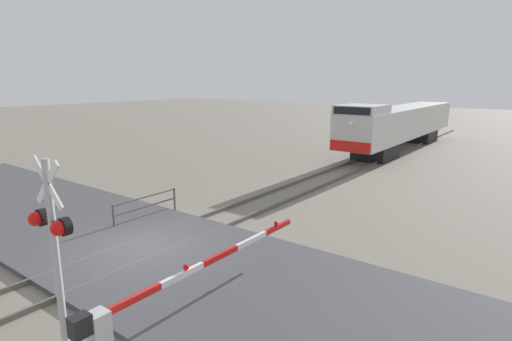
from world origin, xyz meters
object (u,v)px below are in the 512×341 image
(crossing_signal, at_px, (52,237))
(guard_railing, at_px, (146,204))
(locomotive, at_px, (400,124))
(crossing_gate, at_px, (147,303))

(crossing_signal, bearing_deg, guard_railing, 130.36)
(locomotive, bearing_deg, crossing_signal, -84.46)
(guard_railing, bearing_deg, crossing_signal, -49.64)
(locomotive, relative_size, guard_railing, 6.41)
(locomotive, distance_m, guard_railing, 22.61)
(crossing_signal, xyz_separation_m, guard_railing, (-5.19, 6.11, -1.83))
(locomotive, xyz_separation_m, crossing_gate, (3.68, -27.21, -1.23))
(crossing_signal, relative_size, guard_railing, 1.33)
(crossing_signal, height_order, crossing_gate, crossing_signal)
(crossing_gate, distance_m, guard_railing, 7.74)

